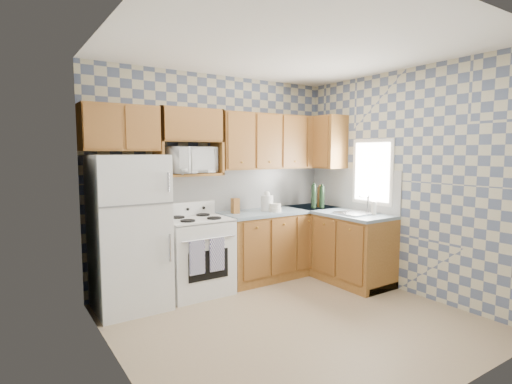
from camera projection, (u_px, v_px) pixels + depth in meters
floor at (292, 320)px, 4.07m from camera, size 3.40×3.40×0.00m
back_wall at (217, 179)px, 5.27m from camera, size 3.40×0.02×2.70m
right_wall at (402, 182)px, 4.87m from camera, size 0.02×3.20×2.70m
backsplash_back at (243, 189)px, 5.49m from camera, size 2.60×0.02×0.56m
backsplash_right at (352, 189)px, 5.55m from camera, size 0.02×1.60×0.56m
refrigerator at (129, 232)px, 4.33m from camera, size 0.75×0.70×1.68m
stove_body at (196, 256)px, 4.83m from camera, size 0.76×0.65×0.90m
cooktop at (196, 219)px, 4.78m from camera, size 0.76×0.65×0.02m
backguard at (186, 209)px, 5.00m from camera, size 0.76×0.08×0.17m
dish_towel_left at (197, 257)px, 4.45m from camera, size 0.18×0.02×0.39m
dish_towel_right at (217, 254)px, 4.59m from camera, size 0.18×0.02×0.39m
base_cabinets_back at (280, 243)px, 5.56m from camera, size 1.75×0.60×0.88m
base_cabinets_right at (336, 245)px, 5.46m from camera, size 0.60×1.60×0.88m
countertop_back at (281, 211)px, 5.51m from camera, size 1.77×0.63×0.04m
countertop_right at (336, 212)px, 5.42m from camera, size 0.63×1.60×0.04m
upper_cabinets_back at (275, 142)px, 5.53m from camera, size 1.75×0.33×0.74m
upper_cabinets_fridge at (119, 128)px, 4.36m from camera, size 0.82×0.33×0.50m
upper_cabinets_right at (322, 142)px, 5.77m from camera, size 0.33×0.70×0.74m
microwave_shelf at (190, 175)px, 4.86m from camera, size 0.80×0.33×0.03m
microwave at (189, 160)px, 4.85m from camera, size 0.67×0.53×0.32m
sink at (356, 213)px, 5.13m from camera, size 0.48×0.40×0.03m
window at (372, 172)px, 5.23m from camera, size 0.02×0.66×0.86m
bottle_0 at (314, 196)px, 5.63m from camera, size 0.07×0.07×0.33m
bottle_1 at (322, 197)px, 5.63m from camera, size 0.07×0.07×0.31m
bottle_2 at (320, 197)px, 5.74m from camera, size 0.07×0.07×0.29m
knife_block at (235, 206)px, 5.15m from camera, size 0.09×0.09×0.20m
electric_kettle at (267, 203)px, 5.36m from camera, size 0.17×0.17×0.21m
food_containers at (275, 208)px, 5.29m from camera, size 0.16×0.16×0.11m
soap_bottle at (374, 208)px, 5.01m from camera, size 0.06×0.06×0.17m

